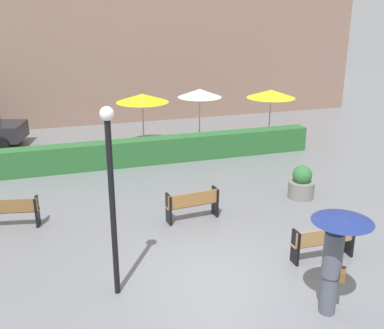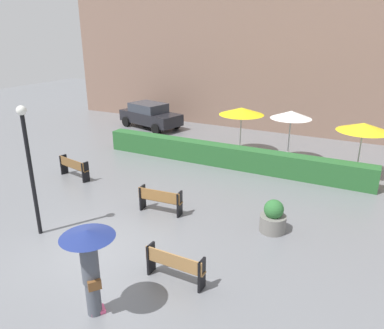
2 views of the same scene
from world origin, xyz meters
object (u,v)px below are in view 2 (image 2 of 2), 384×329
object	(u,v)px
bench_mid_center	(160,199)
bench_far_left	(73,166)
bench_near_right	(175,264)
lamp_post	(29,159)
patio_umbrella_white	(291,115)
parked_car	(150,115)
pedestrian_with_umbrella	(89,257)
patio_umbrella_yellow_far	(363,127)
patio_umbrella_yellow	(242,111)
planter_pot	(273,218)

from	to	relation	value
bench_mid_center	bench_far_left	size ratio (longest dim) A/B	0.94
bench_near_right	bench_far_left	xyz separation A→B (m)	(-7.30, 4.11, 0.02)
bench_far_left	lamp_post	bearing A→B (deg)	-59.11
bench_mid_center	bench_near_right	xyz separation A→B (m)	(2.31, -3.05, -0.01)
bench_mid_center	patio_umbrella_white	bearing A→B (deg)	70.12
bench_near_right	bench_far_left	distance (m)	8.37
bench_mid_center	parked_car	xyz separation A→B (m)	(-6.90, 9.93, 0.30)
bench_far_left	pedestrian_with_umbrella	xyz separation A→B (m)	(6.29, -5.93, 0.97)
bench_far_left	pedestrian_with_umbrella	bearing A→B (deg)	-43.31
lamp_post	patio_umbrella_white	world-z (taller)	lamp_post
pedestrian_with_umbrella	patio_umbrella_yellow_far	bearing A→B (deg)	68.95
patio_umbrella_yellow_far	patio_umbrella_yellow	bearing A→B (deg)	172.19
patio_umbrella_white	patio_umbrella_yellow_far	bearing A→B (deg)	-10.55
patio_umbrella_yellow_far	parked_car	world-z (taller)	patio_umbrella_yellow_far
patio_umbrella_yellow	planter_pot	bearing A→B (deg)	-62.22
bench_mid_center	patio_umbrella_yellow_far	distance (m)	9.00
bench_mid_center	patio_umbrella_white	distance (m)	7.96
bench_mid_center	planter_pot	world-z (taller)	planter_pot
pedestrian_with_umbrella	planter_pot	world-z (taller)	pedestrian_with_umbrella
bench_far_left	patio_umbrella_yellow	size ratio (longest dim) A/B	0.71
bench_mid_center	patio_umbrella_yellow	xyz separation A→B (m)	(0.15, 7.48, 1.68)
lamp_post	patio_umbrella_yellow	world-z (taller)	lamp_post
planter_pot	parked_car	xyz separation A→B (m)	(-10.72, 9.39, 0.35)
parked_car	bench_far_left	bearing A→B (deg)	-77.79
bench_near_right	lamp_post	size ratio (longest dim) A/B	0.40
bench_near_right	patio_umbrella_yellow	xyz separation A→B (m)	(-2.16, 10.53, 1.69)
bench_near_right	pedestrian_with_umbrella	size ratio (longest dim) A/B	0.74
patio_umbrella_yellow_far	bench_near_right	bearing A→B (deg)	-109.45
bench_near_right	planter_pot	xyz separation A→B (m)	(1.50, 3.58, -0.04)
bench_far_left	parked_car	xyz separation A→B (m)	(-1.92, 8.87, 0.30)
bench_mid_center	patio_umbrella_yellow	bearing A→B (deg)	88.82
lamp_post	planter_pot	bearing A→B (deg)	28.20
planter_pot	patio_umbrella_white	xyz separation A→B (m)	(-1.17, 6.75, 1.84)
pedestrian_with_umbrella	patio_umbrella_yellow	size ratio (longest dim) A/B	0.91
bench_near_right	patio_umbrella_white	xyz separation A→B (m)	(0.32, 10.34, 1.80)
pedestrian_with_umbrella	planter_pot	xyz separation A→B (m)	(2.51, 5.40, -1.03)
bench_near_right	bench_mid_center	bearing A→B (deg)	127.21
bench_near_right	parked_car	distance (m)	15.92
bench_far_left	pedestrian_with_umbrella	world-z (taller)	pedestrian_with_umbrella
pedestrian_with_umbrella	patio_umbrella_white	world-z (taller)	patio_umbrella_white
bench_mid_center	bench_near_right	bearing A→B (deg)	-52.79
parked_car	planter_pot	bearing A→B (deg)	-41.22
planter_pot	patio_umbrella_yellow_far	bearing A→B (deg)	72.51
patio_umbrella_yellow	patio_umbrella_yellow_far	distance (m)	5.66
bench_near_right	patio_umbrella_yellow	world-z (taller)	patio_umbrella_yellow
planter_pot	lamp_post	bearing A→B (deg)	-151.80
pedestrian_with_umbrella	parked_car	distance (m)	16.93
patio_umbrella_yellow	bench_mid_center	bearing A→B (deg)	-91.18
pedestrian_with_umbrella	parked_car	world-z (taller)	pedestrian_with_umbrella
bench_mid_center	patio_umbrella_white	size ratio (longest dim) A/B	0.63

